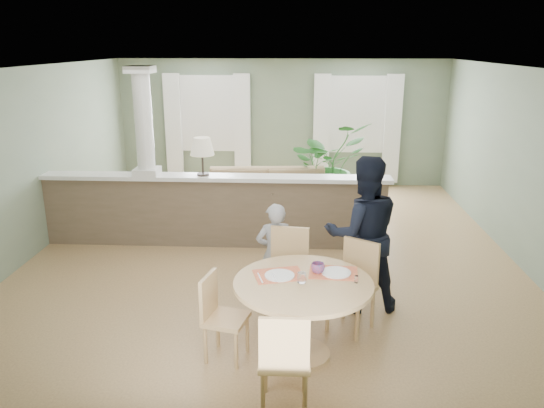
# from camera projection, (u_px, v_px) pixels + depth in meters

# --- Properties ---
(ground) EXTENTS (8.00, 8.00, 0.00)m
(ground) POSITION_uv_depth(u_px,v_px,m) (272.00, 250.00, 8.02)
(ground) COLOR tan
(ground) RESTS_ON ground
(room_shell) EXTENTS (7.02, 8.02, 2.71)m
(room_shell) POSITION_uv_depth(u_px,v_px,m) (273.00, 125.00, 8.09)
(room_shell) COLOR gray
(room_shell) RESTS_ON ground
(pony_wall) EXTENTS (5.32, 0.38, 2.70)m
(pony_wall) POSITION_uv_depth(u_px,v_px,m) (208.00, 201.00, 8.06)
(pony_wall) COLOR brown
(pony_wall) RESTS_ON ground
(sofa) EXTENTS (2.87, 1.32, 0.81)m
(sofa) POSITION_uv_depth(u_px,v_px,m) (268.00, 194.00, 9.55)
(sofa) COLOR olive
(sofa) RESTS_ON ground
(houseplant) EXTENTS (1.93, 1.89, 1.63)m
(houseplant) POSITION_uv_depth(u_px,v_px,m) (327.00, 165.00, 9.96)
(houseplant) COLOR #2C6B2B
(houseplant) RESTS_ON ground
(dining_table) EXTENTS (1.35, 1.35, 0.92)m
(dining_table) POSITION_uv_depth(u_px,v_px,m) (303.00, 297.00, 5.14)
(dining_table) COLOR tan
(dining_table) RESTS_ON ground
(chair_far_boy) EXTENTS (0.51, 0.51, 1.02)m
(chair_far_boy) POSITION_uv_depth(u_px,v_px,m) (288.00, 268.00, 6.01)
(chair_far_boy) COLOR tan
(chair_far_boy) RESTS_ON ground
(chair_far_man) EXTENTS (0.61, 0.61, 0.98)m
(chair_far_man) POSITION_uv_depth(u_px,v_px,m) (355.00, 281.00, 5.73)
(chair_far_man) COLOR tan
(chair_far_man) RESTS_ON ground
(chair_near) EXTENTS (0.43, 0.43, 0.95)m
(chair_near) POSITION_uv_depth(u_px,v_px,m) (284.00, 357.00, 4.38)
(chair_near) COLOR tan
(chair_near) RESTS_ON ground
(chair_side) EXTENTS (0.48, 0.48, 0.87)m
(chair_side) POSITION_uv_depth(u_px,v_px,m) (219.00, 313.00, 5.18)
(chair_side) COLOR tan
(chair_side) RESTS_ON ground
(child_person) EXTENTS (0.51, 0.39, 1.24)m
(child_person) POSITION_uv_depth(u_px,v_px,m) (275.00, 253.00, 6.29)
(child_person) COLOR gray
(child_person) RESTS_ON ground
(man_person) EXTENTS (0.97, 0.80, 1.83)m
(man_person) POSITION_uv_depth(u_px,v_px,m) (363.00, 234.00, 6.06)
(man_person) COLOR black
(man_person) RESTS_ON ground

